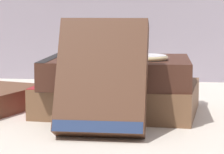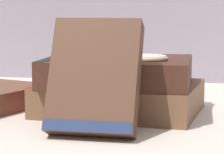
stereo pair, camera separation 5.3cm
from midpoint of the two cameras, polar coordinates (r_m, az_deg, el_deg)
ground_plane at (r=0.67m, az=-0.22°, el=-4.20°), size 3.00×3.00×0.00m
book_flat_bottom at (r=0.69m, az=2.71°, el=-2.25°), size 0.21×0.17×0.04m
book_flat_top at (r=0.67m, az=2.51°, el=0.61°), size 0.19×0.15×0.03m
book_leaning_front at (r=0.56m, az=0.78°, el=-0.48°), size 0.09×0.08×0.12m
pocket_watch at (r=0.64m, az=5.92°, el=2.05°), size 0.05×0.06×0.01m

